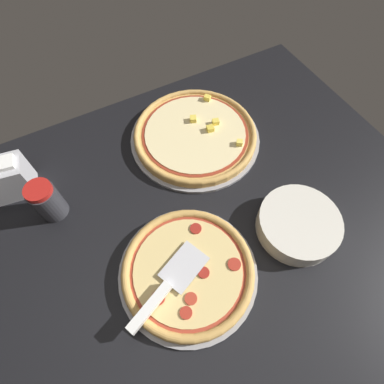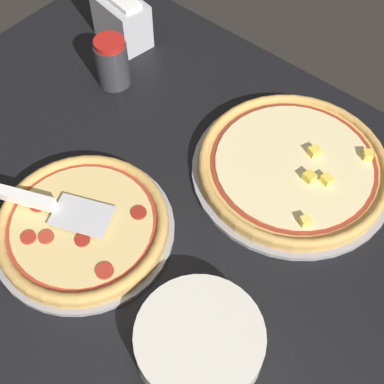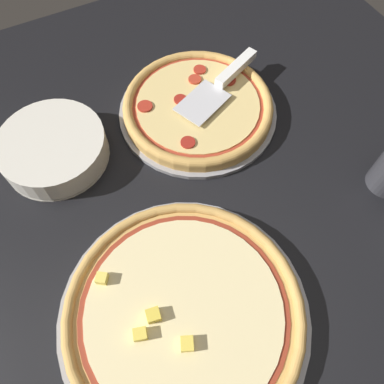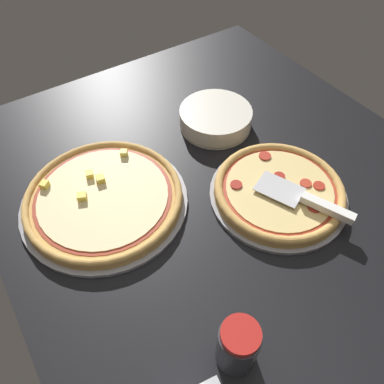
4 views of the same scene
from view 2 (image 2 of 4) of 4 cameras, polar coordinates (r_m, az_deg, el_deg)
name	(u,v)px [view 2 (image 2 of 4)]	position (r cm, az deg, el deg)	size (l,w,h in cm)	color
ground_plane	(149,233)	(103.71, -4.62, -4.40)	(135.27, 111.95, 3.60)	black
pizza_pan_front	(84,230)	(103.09, -11.44, -4.00)	(34.26, 34.26, 1.00)	#939399
pizza_front	(82,225)	(101.48, -11.62, -3.44)	(32.20, 32.20, 2.83)	tan
pizza_pan_back	(292,171)	(110.86, 10.61, 2.23)	(40.93, 40.93, 1.00)	#939399
pizza_back	(293,165)	(109.37, 10.77, 2.83)	(38.47, 38.47, 3.72)	tan
serving_spatula	(38,202)	(103.59, -16.11, -1.04)	(23.61, 13.71, 2.00)	silver
plate_stack	(200,341)	(89.43, 0.81, -15.59)	(21.13, 21.13, 5.60)	silver
parmesan_shaker	(112,62)	(124.60, -8.52, 13.53)	(7.43, 7.43, 11.90)	#333338
napkin_holder	(122,20)	(135.85, -7.49, 17.75)	(14.78, 10.33, 12.59)	#B2B2B7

